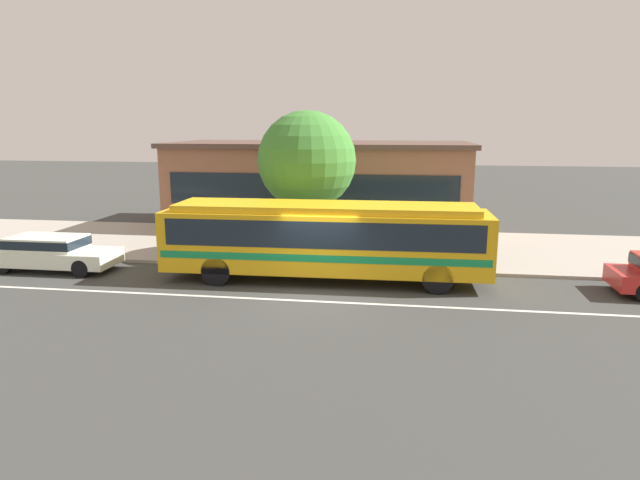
{
  "coord_description": "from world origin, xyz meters",
  "views": [
    {
      "loc": [
        2.65,
        -17.07,
        5.38
      ],
      "look_at": [
        -0.24,
        2.28,
        1.3
      ],
      "focal_mm": 31.23,
      "sensor_mm": 36.0,
      "label": 1
    }
  ],
  "objects_px": {
    "transit_bus": "(325,236)",
    "sedan_behind_bus": "(51,251)",
    "pedestrian_waiting_near_sign": "(455,239)",
    "bus_stop_sign": "(434,226)",
    "street_tree_near_stop": "(307,160)",
    "pedestrian_walking_along_curb": "(259,236)"
  },
  "relations": [
    {
      "from": "sedan_behind_bus",
      "to": "pedestrian_waiting_near_sign",
      "type": "distance_m",
      "value": 15.2
    },
    {
      "from": "transit_bus",
      "to": "bus_stop_sign",
      "type": "height_order",
      "value": "transit_bus"
    },
    {
      "from": "pedestrian_waiting_near_sign",
      "to": "pedestrian_walking_along_curb",
      "type": "distance_m",
      "value": 7.55
    },
    {
      "from": "pedestrian_walking_along_curb",
      "to": "street_tree_near_stop",
      "type": "bearing_deg",
      "value": 44.61
    },
    {
      "from": "transit_bus",
      "to": "bus_stop_sign",
      "type": "xyz_separation_m",
      "value": [
        3.79,
        1.9,
        0.11
      ]
    },
    {
      "from": "pedestrian_waiting_near_sign",
      "to": "street_tree_near_stop",
      "type": "relative_size",
      "value": 0.3
    },
    {
      "from": "pedestrian_waiting_near_sign",
      "to": "bus_stop_sign",
      "type": "relative_size",
      "value": 0.71
    },
    {
      "from": "transit_bus",
      "to": "sedan_behind_bus",
      "type": "relative_size",
      "value": 2.38
    },
    {
      "from": "sedan_behind_bus",
      "to": "bus_stop_sign",
      "type": "relative_size",
      "value": 1.93
    },
    {
      "from": "pedestrian_walking_along_curb",
      "to": "bus_stop_sign",
      "type": "bearing_deg",
      "value": -0.6
    },
    {
      "from": "sedan_behind_bus",
      "to": "street_tree_near_stop",
      "type": "height_order",
      "value": "street_tree_near_stop"
    },
    {
      "from": "transit_bus",
      "to": "bus_stop_sign",
      "type": "relative_size",
      "value": 4.59
    },
    {
      "from": "sedan_behind_bus",
      "to": "pedestrian_walking_along_curb",
      "type": "distance_m",
      "value": 7.74
    },
    {
      "from": "pedestrian_waiting_near_sign",
      "to": "transit_bus",
      "type": "bearing_deg",
      "value": -151.98
    },
    {
      "from": "transit_bus",
      "to": "bus_stop_sign",
      "type": "distance_m",
      "value": 4.24
    },
    {
      "from": "pedestrian_waiting_near_sign",
      "to": "pedestrian_walking_along_curb",
      "type": "xyz_separation_m",
      "value": [
        -7.53,
        -0.49,
        -0.01
      ]
    },
    {
      "from": "transit_bus",
      "to": "sedan_behind_bus",
      "type": "bearing_deg",
      "value": -179.21
    },
    {
      "from": "pedestrian_walking_along_curb",
      "to": "street_tree_near_stop",
      "type": "xyz_separation_m",
      "value": [
        1.65,
        1.63,
        2.83
      ]
    },
    {
      "from": "street_tree_near_stop",
      "to": "pedestrian_waiting_near_sign",
      "type": "bearing_deg",
      "value": -10.9
    },
    {
      "from": "sedan_behind_bus",
      "to": "street_tree_near_stop",
      "type": "xyz_separation_m",
      "value": [
        9.09,
        3.74,
        3.22
      ]
    },
    {
      "from": "pedestrian_waiting_near_sign",
      "to": "street_tree_near_stop",
      "type": "distance_m",
      "value": 6.62
    },
    {
      "from": "sedan_behind_bus",
      "to": "bus_stop_sign",
      "type": "bearing_deg",
      "value": 8.2
    }
  ]
}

